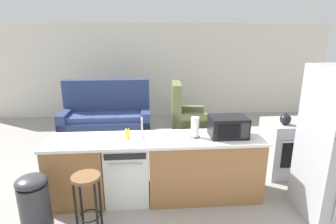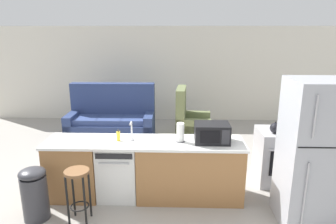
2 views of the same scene
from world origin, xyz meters
name	(u,v)px [view 2 (image 2 of 2)]	position (x,y,z in m)	size (l,w,h in m)	color
ground_plane	(136,195)	(0.00, 0.00, 0.00)	(24.00, 24.00, 0.00)	gray
wall_back	(166,74)	(0.30, 4.20, 1.30)	(10.00, 0.06, 2.60)	silver
kitchen_counter	(151,171)	(0.24, 0.00, 0.42)	(2.94, 0.66, 0.90)	#9E6B3D
dishwasher	(119,170)	(-0.25, 0.00, 0.42)	(0.58, 0.61, 0.84)	white
stove_range	(280,156)	(2.35, 0.55, 0.45)	(0.76, 0.68, 0.90)	#B7B7BC
refrigerator	(312,154)	(2.35, -0.55, 0.96)	(0.72, 0.73, 1.91)	#A8AAB2
microwave	(212,133)	(1.14, 0.00, 1.04)	(0.50, 0.37, 0.28)	black
sink_faucet	(132,132)	(-0.04, 0.01, 1.03)	(0.07, 0.18, 0.30)	silver
paper_towel_roll	(180,133)	(0.68, 0.00, 1.04)	(0.14, 0.14, 0.28)	#4C4C51
soap_bottle	(118,136)	(-0.23, 0.01, 0.97)	(0.06, 0.06, 0.18)	yellow
kettle	(275,128)	(2.18, 0.42, 0.99)	(0.21, 0.17, 0.19)	black
bar_stool	(78,185)	(-0.65, -0.66, 0.54)	(0.32, 0.32, 0.74)	brown
trash_bin	(35,193)	(-1.26, -0.62, 0.38)	(0.35, 0.35, 0.74)	#333338
couch	(112,121)	(-0.92, 2.65, 0.39)	(2.01, 0.91, 1.27)	navy
armchair	(189,123)	(0.92, 2.68, 0.35)	(0.86, 0.90, 1.20)	#667047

